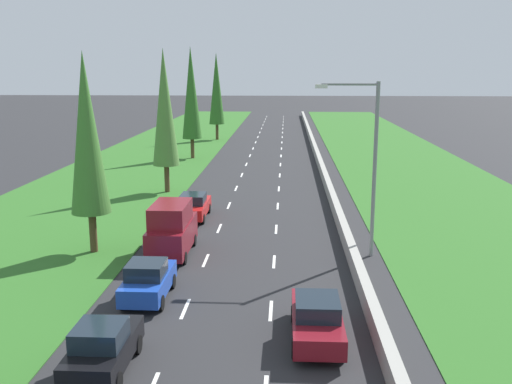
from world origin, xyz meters
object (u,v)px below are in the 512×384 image
Objects in this scene: black_hatchback_left_lane at (103,348)px; maroon_van_left_lane at (172,229)px; blue_hatchback_left_lane at (148,280)px; red_sedan_left_lane at (193,206)px; poplar_tree_fifth at (216,89)px; poplar_tree_third at (165,108)px; poplar_tree_second at (87,134)px; maroon_sedan_right_lane at (317,319)px; poplar_tree_fourth at (191,93)px; street_light_mast at (368,157)px.

maroon_van_left_lane is at bearing 90.53° from black_hatchback_left_lane.
blue_hatchback_left_lane is 5.94m from maroon_van_left_lane.
poplar_tree_fifth is at bearing 94.74° from red_sedan_left_lane.
maroon_van_left_lane is 0.44× the size of poplar_tree_third.
maroon_sedan_right_lane is at bearing -39.85° from poplar_tree_second.
maroon_sedan_right_lane is 0.38× the size of poplar_tree_fourth.
poplar_tree_third reaches higher than poplar_tree_second.
maroon_van_left_lane is 49.97m from poplar_tree_fifth.
red_sedan_left_lane is 0.50× the size of street_light_mast.
red_sedan_left_lane is at bearing 113.15° from maroon_sedan_right_lane.
poplar_tree_second is 0.88× the size of poplar_tree_fourth.
maroon_van_left_lane is 0.42× the size of poplar_tree_fifth.
maroon_sedan_right_lane is 0.50× the size of street_light_mast.
poplar_tree_third reaches higher than blue_hatchback_left_lane.
red_sedan_left_lane is 0.38× the size of poplar_tree_fourth.
maroon_van_left_lane reaches higher than blue_hatchback_left_lane.
maroon_sedan_right_lane is 15.79m from poplar_tree_second.
poplar_tree_fourth reaches higher than street_light_mast.
poplar_tree_fourth is (-4.42, 38.77, 6.20)m from blue_hatchback_left_lane.
maroon_van_left_lane is (-0.15, 5.91, 0.56)m from blue_hatchback_left_lane.
maroon_van_left_lane is 1.09× the size of maroon_sedan_right_lane.
black_hatchback_left_lane is 0.43× the size of street_light_mast.
maroon_van_left_lane is 7.54m from red_sedan_left_lane.
black_hatchback_left_lane is 5.97m from blue_hatchback_left_lane.
poplar_tree_fifth is (-0.11, 34.15, 0.30)m from poplar_tree_third.
street_light_mast is at bearing -47.90° from poplar_tree_third.
poplar_tree_fourth is 35.55m from street_light_mast.
poplar_tree_third is 17.50m from poplar_tree_fourth.
poplar_tree_third is 0.93× the size of poplar_tree_fourth.
poplar_tree_second reaches higher than maroon_sedan_right_lane.
poplar_tree_third is (0.81, 15.18, 0.32)m from poplar_tree_second.
black_hatchback_left_lane is 61.82m from poplar_tree_fifth.
poplar_tree_second is at bearing 125.82° from blue_hatchback_left_lane.
poplar_tree_third reaches higher than black_hatchback_left_lane.
blue_hatchback_left_lane reaches higher than maroon_sedan_right_lane.
red_sedan_left_lane is 0.43× the size of poplar_tree_second.
poplar_tree_third is (-3.61, 21.30, 5.80)m from blue_hatchback_left_lane.
poplar_tree_third is at bearing 132.10° from street_light_mast.
poplar_tree_fifth reaches higher than blue_hatchback_left_lane.
poplar_tree_second reaches higher than street_light_mast.
poplar_tree_fourth is (-4.18, 25.35, 6.22)m from red_sedan_left_lane.
maroon_van_left_lane is at bearing 91.41° from blue_hatchback_left_lane.
poplar_tree_second is 32.66m from poplar_tree_fourth.
maroon_sedan_right_lane is (7.18, -16.79, 0.00)m from red_sedan_left_lane.
poplar_tree_second is at bearing -90.81° from poplar_tree_fifth.
poplar_tree_fourth is 1.02× the size of poplar_tree_fifth.
maroon_van_left_lane is 1.09× the size of red_sedan_left_lane.
poplar_tree_fourth is (-4.27, 32.86, 5.63)m from maroon_van_left_lane.
poplar_tree_fifth reaches higher than poplar_tree_second.
poplar_tree_fourth is at bearing 99.37° from red_sedan_left_lane.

